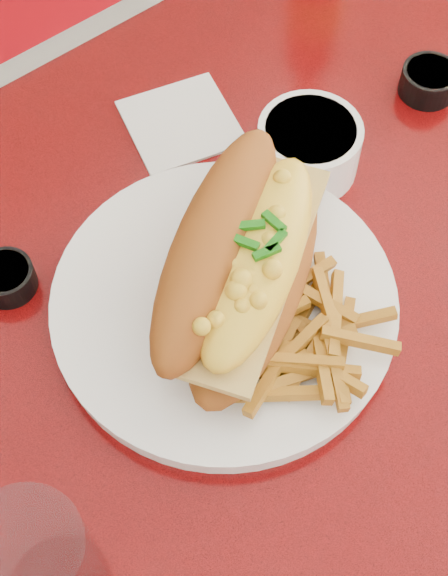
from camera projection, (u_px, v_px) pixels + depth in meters
ground at (299, 483)px, 1.42m from camera, size 8.00×8.00×0.00m
diner_table at (342, 320)px, 0.90m from camera, size 1.23×0.83×0.77m
booth_bench_far at (20, 107)px, 1.49m from camera, size 1.20×0.51×0.90m
dinner_plate at (224, 304)px, 0.71m from camera, size 0.38×0.38×0.02m
mac_hoagie at (242, 261)px, 0.66m from camera, size 0.28×0.24×0.11m
fries_pile at (298, 333)px, 0.66m from camera, size 0.13×0.11×0.04m
fork at (289, 276)px, 0.71m from camera, size 0.07×0.16×0.00m
gravy_ramekin at (308, 146)px, 0.78m from camera, size 0.12×0.12×0.06m
sauce_cup_left at (6, 277)px, 0.72m from camera, size 0.05×0.05×0.03m
sauce_cup_right at (429, 80)px, 0.84m from camera, size 0.08×0.08×0.03m
water_tumbler at (42, 570)px, 0.54m from camera, size 0.09×0.09×0.14m
paper_napkin at (181, 123)px, 0.83m from camera, size 0.13×0.13×0.00m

